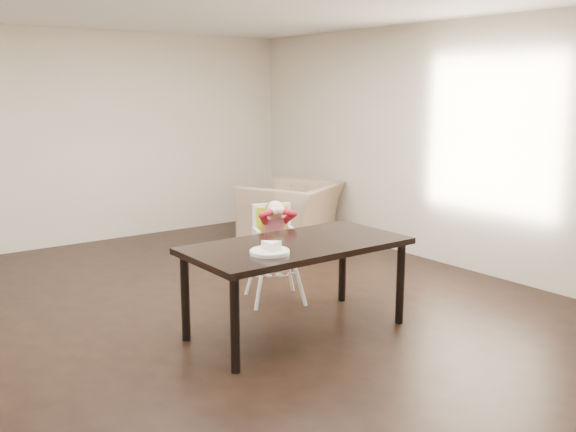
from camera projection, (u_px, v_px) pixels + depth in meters
name	position (u px, v px, depth m)	size (l,w,h in m)	color
ground	(220.00, 318.00, 5.58)	(7.00, 7.00, 0.00)	black
room_walls	(215.00, 102.00, 5.22)	(6.02, 7.02, 2.71)	beige
dining_table	(297.00, 252.00, 5.16)	(1.80, 0.90, 0.75)	black
high_chair	(274.00, 230.00, 5.96)	(0.52, 0.52, 0.95)	white
plate	(270.00, 250.00, 4.81)	(0.32, 0.32, 0.09)	white
armchair	(292.00, 203.00, 8.26)	(1.19, 0.78, 1.04)	#9F8265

